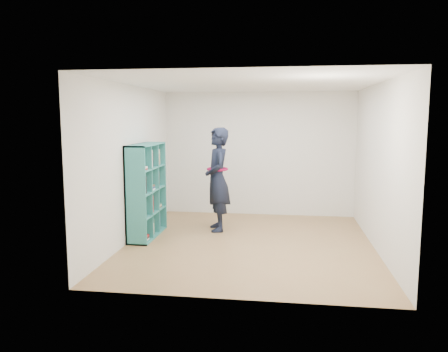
# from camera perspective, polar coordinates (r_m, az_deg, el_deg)

# --- Properties ---
(floor) EXTENTS (4.50, 4.50, 0.00)m
(floor) POSITION_cam_1_polar(r_m,az_deg,el_deg) (7.31, 3.32, -8.81)
(floor) COLOR #956D44
(floor) RESTS_ON ground
(ceiling) EXTENTS (4.50, 4.50, 0.00)m
(ceiling) POSITION_cam_1_polar(r_m,az_deg,el_deg) (7.03, 3.49, 11.97)
(ceiling) COLOR white
(ceiling) RESTS_ON wall_back
(wall_left) EXTENTS (0.02, 4.50, 2.60)m
(wall_left) POSITION_cam_1_polar(r_m,az_deg,el_deg) (7.48, -12.05, 1.58)
(wall_left) COLOR silver
(wall_left) RESTS_ON floor
(wall_right) EXTENTS (0.02, 4.50, 2.60)m
(wall_right) POSITION_cam_1_polar(r_m,az_deg,el_deg) (7.17, 19.54, 1.05)
(wall_right) COLOR silver
(wall_right) RESTS_ON floor
(wall_back) EXTENTS (4.00, 0.02, 2.60)m
(wall_back) POSITION_cam_1_polar(r_m,az_deg,el_deg) (9.28, 4.54, 2.88)
(wall_back) COLOR silver
(wall_back) RESTS_ON floor
(wall_front) EXTENTS (4.00, 0.02, 2.60)m
(wall_front) POSITION_cam_1_polar(r_m,az_deg,el_deg) (4.83, 1.23, -1.52)
(wall_front) COLOR silver
(wall_front) RESTS_ON floor
(bookshelf) EXTENTS (0.36, 1.22, 1.62)m
(bookshelf) POSITION_cam_1_polar(r_m,az_deg,el_deg) (7.71, -10.26, -1.99)
(bookshelf) COLOR teal
(bookshelf) RESTS_ON floor
(person) EXTENTS (0.64, 0.79, 1.89)m
(person) POSITION_cam_1_polar(r_m,az_deg,el_deg) (7.96, -0.85, -0.45)
(person) COLOR black
(person) RESTS_ON floor
(smartphone) EXTENTS (0.04, 0.10, 0.14)m
(smartphone) POSITION_cam_1_polar(r_m,az_deg,el_deg) (8.03, -2.06, 0.50)
(smartphone) COLOR silver
(smartphone) RESTS_ON person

